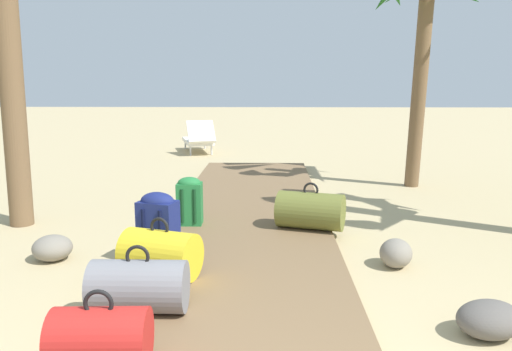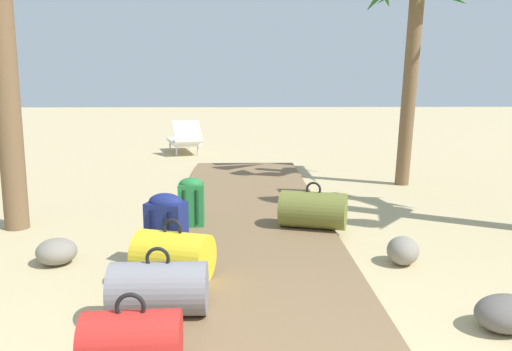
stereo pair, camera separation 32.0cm
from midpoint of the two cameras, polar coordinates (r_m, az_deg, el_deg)
name	(u,v)px [view 2 (the right image)]	position (r m, az deg, el deg)	size (l,w,h in m)	color
ground_plane	(249,258)	(4.83, -2.73, -9.28)	(60.00, 60.00, 0.00)	tan
boardwalk	(248,228)	(5.65, -2.56, -5.91)	(1.85, 8.78, 0.08)	brown
backpack_green	(191,200)	(5.62, -8.88, -2.78)	(0.27, 0.24, 0.53)	#237538
duffel_bag_grey	(159,288)	(3.59, -13.41, -12.22)	(0.65, 0.36, 0.47)	slate
duffel_bag_olive	(313,210)	(5.48, 4.75, -3.87)	(0.78, 0.58, 0.51)	olive
backpack_navy	(166,224)	(4.61, -11.99, -5.36)	(0.38, 0.31, 0.59)	navy
duffel_bag_red	(132,342)	(2.98, -16.87, -17.44)	(0.54, 0.37, 0.45)	red
duffel_bag_yellow	(173,255)	(4.16, -11.47, -8.79)	(0.68, 0.55, 0.50)	gold
lounge_chair	(184,139)	(11.99, -8.81, 4.03)	(0.99, 1.66, 0.78)	white
rock_right_far	(506,313)	(3.79, 24.03, -13.95)	(0.44, 0.35, 0.24)	#5B5651
rock_right_mid	(403,251)	(4.78, 14.27, -8.17)	(0.34, 0.28, 0.26)	gray
rock_left_far	(57,251)	(5.05, -23.16, -7.84)	(0.36, 0.36, 0.24)	gray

